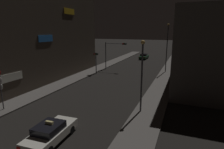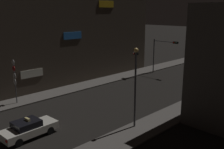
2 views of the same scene
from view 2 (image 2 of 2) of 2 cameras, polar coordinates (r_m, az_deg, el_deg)
The scene contains 8 objects.
sidewalk_left at distance 43.45m, azimuth 6.72°, elevation 0.79°, with size 2.91×64.86×0.14m, color #5B5651.
building_facade_left at distance 37.15m, azimuth -11.65°, elevation 9.54°, with size 6.55×30.20×14.40m.
taxi at distance 21.99m, azimuth -17.73°, elevation -11.14°, with size 1.99×4.52×1.62m.
far_car at distance 54.77m, azimuth 22.88°, elevation 3.19°, with size 1.93×4.50×1.42m.
traffic_light_overhead at distance 41.23m, azimuth 10.96°, elevation 5.38°, with size 4.35×0.42×5.43m.
traffic_light_left_kerb at distance 38.90m, azimuth 5.18°, elevation 3.32°, with size 0.80×0.42×3.84m.
sign_pole_left at distance 29.22m, azimuth -20.47°, elevation -0.68°, with size 0.63×0.10×4.70m.
street_lamp_near_block at distance 21.46m, azimuth 5.13°, elevation -1.32°, with size 0.38×0.38×6.74m.
Camera 2 is at (19.43, -2.75, 9.75)m, focal length 41.89 mm.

